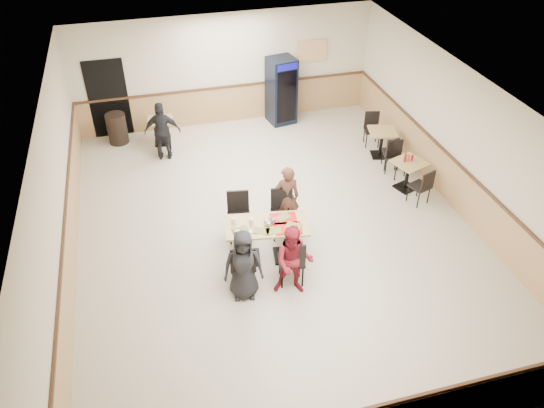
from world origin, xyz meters
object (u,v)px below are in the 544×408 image
object	(u,v)px
diner_man_opposite	(287,198)
diner_woman_right	(294,261)
main_table	(267,236)
lone_diner	(163,131)
back_table	(161,128)
side_table_near	(408,171)
diner_woman_left	(243,265)
trash_bin	(117,129)
side_table_far	(382,139)
pepsi_cooler	(281,91)

from	to	relation	value
diner_man_opposite	diner_woman_right	bearing A→B (deg)	81.58
main_table	diner_man_opposite	world-z (taller)	diner_man_opposite
lone_diner	back_table	bearing A→B (deg)	-80.52
diner_man_opposite	side_table_near	world-z (taller)	diner_man_opposite
diner_woman_left	trash_bin	bearing A→B (deg)	117.16
side_table_far	back_table	world-z (taller)	side_table_far
side_table_far	trash_bin	world-z (taller)	trash_bin
side_table_near	side_table_far	distance (m)	1.49
main_table	trash_bin	xyz separation A→B (m)	(-2.61, 5.39, -0.15)
diner_woman_left	back_table	size ratio (longest dim) A/B	2.03
diner_woman_right	side_table_near	size ratio (longest dim) A/B	1.71
lone_diner	back_table	distance (m)	0.83
side_table_near	pepsi_cooler	bearing A→B (deg)	115.16
side_table_far	pepsi_cooler	bearing A→B (deg)	127.54
diner_woman_left	side_table_far	world-z (taller)	diner_woman_left
diner_man_opposite	side_table_far	bearing A→B (deg)	-141.30
diner_woman_left	side_table_near	bearing A→B (deg)	37.71
diner_man_opposite	pepsi_cooler	bearing A→B (deg)	-100.44
diner_woman_left	pepsi_cooler	world-z (taller)	pepsi_cooler
main_table	side_table_far	bearing A→B (deg)	47.75
lone_diner	trash_bin	size ratio (longest dim) A/B	1.87
side_table_near	pepsi_cooler	distance (m)	4.39
side_table_near	diner_man_opposite	bearing A→B (deg)	-168.27
main_table	trash_bin	distance (m)	5.99
diner_man_opposite	side_table_far	world-z (taller)	diner_man_opposite
lone_diner	trash_bin	xyz separation A→B (m)	(-1.10, 1.12, -0.35)
diner_man_opposite	lone_diner	distance (m)	4.04
diner_woman_right	lone_diner	bearing A→B (deg)	126.17
trash_bin	main_table	bearing A→B (deg)	-64.14
pepsi_cooler	main_table	bearing A→B (deg)	-118.55
diner_man_opposite	side_table_near	xyz separation A→B (m)	(3.06, 0.63, -0.26)
main_table	lone_diner	bearing A→B (deg)	118.69
back_table	lone_diner	bearing A→B (deg)	-90.00
lone_diner	pepsi_cooler	world-z (taller)	pepsi_cooler
diner_woman_left	lone_diner	distance (m)	5.18
pepsi_cooler	back_table	bearing A→B (deg)	176.80
side_table_far	pepsi_cooler	distance (m)	3.14
pepsi_cooler	trash_bin	world-z (taller)	pepsi_cooler
back_table	pepsi_cooler	bearing A→B (deg)	6.70
diner_woman_right	side_table_near	distance (m)	4.25
diner_woman_left	lone_diner	size ratio (longest dim) A/B	0.94
diner_woman_left	side_table_far	size ratio (longest dim) A/B	1.79
back_table	side_table_near	bearing A→B (deg)	-34.42
diner_man_opposite	side_table_far	size ratio (longest dim) A/B	1.85
main_table	diner_woman_right	world-z (taller)	diner_woman_right
diner_woman_left	side_table_far	xyz separation A→B (m)	(4.36, 3.81, -0.24)
back_table	trash_bin	bearing A→B (deg)	162.41
main_table	diner_man_opposite	xyz separation A→B (m)	(0.64, 0.84, 0.18)
trash_bin	pepsi_cooler	bearing A→B (deg)	0.55
diner_woman_right	trash_bin	distance (m)	6.98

